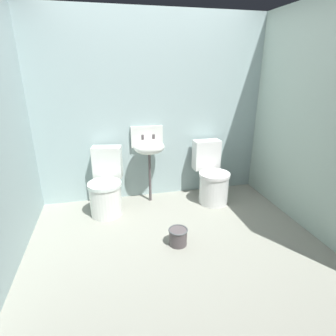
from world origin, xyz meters
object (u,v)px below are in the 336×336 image
(bucket, at_px, (178,236))
(sink, at_px, (149,146))
(toilet_right, at_px, (211,178))
(toilet_left, at_px, (106,187))

(bucket, bearing_deg, sink, 95.78)
(toilet_right, distance_m, bucket, 1.15)
(toilet_left, bearing_deg, bucket, 138.42)
(toilet_left, relative_size, bucket, 3.90)
(toilet_left, bearing_deg, toilet_right, -169.32)
(sink, bearing_deg, toilet_left, -161.82)
(toilet_left, xyz_separation_m, toilet_right, (1.38, -0.00, 0.00))
(toilet_left, height_order, bucket, toilet_left)
(toilet_right, bearing_deg, bucket, 49.74)
(toilet_right, height_order, bucket, toilet_right)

